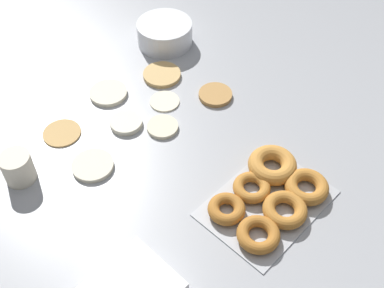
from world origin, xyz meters
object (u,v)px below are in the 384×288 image
(pancake_2, at_px, (163,127))
(paper_cup, at_px, (18,168))
(donut_tray, at_px, (271,194))
(pancake_5, at_px, (216,95))
(pancake_7, at_px, (126,123))
(pancake_4, at_px, (165,101))
(pancake_6, at_px, (162,75))
(batter_bowl, at_px, (165,33))
(pancake_0, at_px, (108,93))
(pancake_3, at_px, (93,165))
(pancake_1, at_px, (62,132))

(pancake_2, relative_size, paper_cup, 1.09)
(donut_tray, distance_m, paper_cup, 0.59)
(pancake_5, bearing_deg, pancake_7, 158.07)
(pancake_2, xyz_separation_m, pancake_4, (0.07, 0.07, -0.00))
(pancake_6, bearing_deg, batter_bowl, 42.81)
(pancake_0, distance_m, paper_cup, 0.34)
(pancake_7, bearing_deg, pancake_6, 20.21)
(pancake_3, relative_size, pancake_6, 0.93)
(pancake_1, distance_m, pancake_5, 0.43)
(pancake_0, bearing_deg, pancake_2, -85.79)
(pancake_5, xyz_separation_m, pancake_7, (-0.25, 0.10, 0.00))
(pancake_5, distance_m, paper_cup, 0.56)
(pancake_2, height_order, pancake_6, pancake_6)
(pancake_3, distance_m, paper_cup, 0.17)
(pancake_0, relative_size, pancake_2, 1.28)
(pancake_1, xyz_separation_m, donut_tray, (0.21, -0.52, 0.01))
(pancake_5, height_order, batter_bowl, batter_bowl)
(donut_tray, xyz_separation_m, paper_cup, (-0.37, 0.47, 0.02))
(pancake_0, xyz_separation_m, pancake_3, (-0.19, -0.18, -0.00))
(pancake_4, bearing_deg, pancake_7, 175.52)
(pancake_2, bearing_deg, paper_cup, 160.30)
(pancake_4, height_order, donut_tray, donut_tray)
(pancake_4, xyz_separation_m, pancake_7, (-0.13, 0.01, 0.00))
(pancake_3, xyz_separation_m, pancake_5, (0.40, -0.05, 0.00))
(pancake_6, xyz_separation_m, batter_bowl, (0.12, 0.11, 0.03))
(donut_tray, bearing_deg, batter_bowl, 67.86)
(pancake_6, bearing_deg, pancake_5, -75.71)
(pancake_0, distance_m, batter_bowl, 0.29)
(paper_cup, bearing_deg, pancake_6, 3.27)
(pancake_7, bearing_deg, pancake_4, -4.48)
(paper_cup, bearing_deg, batter_bowl, 12.77)
(pancake_7, height_order, batter_bowl, batter_bowl)
(pancake_2, height_order, donut_tray, donut_tray)
(pancake_3, bearing_deg, batter_bowl, 26.50)
(pancake_1, bearing_deg, pancake_3, -95.29)
(pancake_3, bearing_deg, pancake_6, 19.50)
(pancake_5, bearing_deg, paper_cup, 164.90)
(paper_cup, bearing_deg, pancake_1, 18.04)
(pancake_0, xyz_separation_m, pancake_7, (-0.04, -0.13, 0.00))
(pancake_0, xyz_separation_m, batter_bowl, (0.28, 0.06, 0.03))
(pancake_2, xyz_separation_m, batter_bowl, (0.26, 0.26, 0.03))
(pancake_2, bearing_deg, pancake_4, 43.07)
(pancake_7, xyz_separation_m, paper_cup, (-0.29, 0.05, 0.03))
(pancake_3, xyz_separation_m, donut_tray, (0.23, -0.37, 0.01))
(pancake_3, bearing_deg, pancake_7, 18.55)
(pancake_0, height_order, donut_tray, donut_tray)
(pancake_7, distance_m, paper_cup, 0.30)
(pancake_4, height_order, batter_bowl, batter_bowl)
(pancake_2, height_order, batter_bowl, batter_bowl)
(pancake_1, distance_m, batter_bowl, 0.47)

